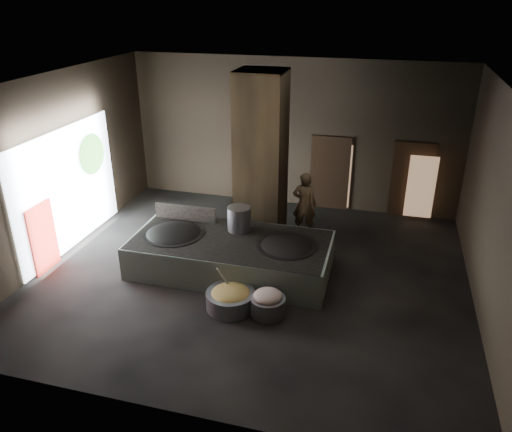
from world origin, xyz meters
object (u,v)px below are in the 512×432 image
(veg_basin, at_px, (231,300))
(meat_basin, at_px, (268,306))
(hearth_platform, at_px, (231,255))
(stock_pot, at_px, (239,219))
(cook, at_px, (304,204))
(wok_left, at_px, (174,236))
(wok_right, at_px, (287,248))

(veg_basin, relative_size, meat_basin, 1.42)
(hearth_platform, distance_m, meat_basin, 2.02)
(stock_pot, xyz_separation_m, cook, (1.30, 1.82, -0.22))
(wok_left, height_order, stock_pot, stock_pot)
(wok_right, xyz_separation_m, cook, (0.00, 2.32, 0.16))
(veg_basin, xyz_separation_m, meat_basin, (0.82, -0.02, 0.01))
(wok_left, distance_m, cook, 3.71)
(stock_pot, bearing_deg, wok_left, -158.20)
(wok_left, xyz_separation_m, cook, (2.80, 2.42, 0.16))
(cook, xyz_separation_m, meat_basin, (-0.06, -3.90, -0.71))
(hearth_platform, height_order, wok_right, wok_right)
(stock_pot, bearing_deg, meat_basin, -59.13)
(hearth_platform, height_order, veg_basin, hearth_platform)
(hearth_platform, height_order, wok_left, wok_left)
(wok_left, bearing_deg, veg_basin, -37.37)
(wok_right, height_order, veg_basin, wok_right)
(stock_pot, height_order, veg_basin, stock_pot)
(meat_basin, bearing_deg, wok_left, 151.59)
(wok_left, xyz_separation_m, wok_right, (2.80, 0.10, 0.00))
(veg_basin, bearing_deg, wok_right, 60.84)
(hearth_platform, distance_m, veg_basin, 1.61)
(hearth_platform, bearing_deg, stock_pot, 84.37)
(stock_pot, xyz_separation_m, veg_basin, (0.42, -2.07, -0.94))
(hearth_platform, relative_size, veg_basin, 4.48)
(wok_left, relative_size, stock_pot, 2.42)
(stock_pot, height_order, cook, cook)
(wok_right, xyz_separation_m, meat_basin, (-0.05, -1.59, -0.55))
(stock_pot, relative_size, cook, 0.34)
(wok_right, distance_m, meat_basin, 1.68)
(veg_basin, bearing_deg, wok_left, 142.63)
(hearth_platform, distance_m, stock_pot, 0.91)
(wok_left, xyz_separation_m, stock_pot, (1.50, 0.60, 0.38))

